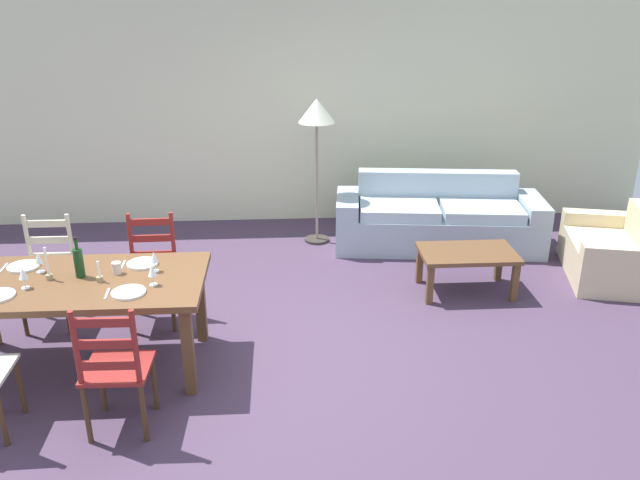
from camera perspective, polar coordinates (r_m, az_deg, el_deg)
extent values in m
cube|color=#47354C|center=(5.23, -5.90, -10.36)|extent=(9.60, 9.60, 0.02)
cube|color=beige|center=(7.86, -5.44, 11.35)|extent=(9.60, 0.16, 2.70)
cube|color=brown|center=(5.04, -21.07, -3.61)|extent=(1.90, 0.96, 0.05)
cube|color=brown|center=(4.69, -11.69, -9.65)|extent=(0.08, 0.08, 0.70)
cube|color=brown|center=(5.35, -10.64, -5.42)|extent=(0.08, 0.08, 0.70)
cylinder|color=#48301C|center=(4.92, -25.20, -11.72)|extent=(0.04, 0.04, 0.43)
cylinder|color=#48301C|center=(4.66, -26.55, -13.97)|extent=(0.04, 0.04, 0.43)
cube|color=maroon|center=(4.43, -17.61, -10.85)|extent=(0.43, 0.41, 0.03)
cylinder|color=#48301C|center=(4.74, -18.93, -12.03)|extent=(0.04, 0.04, 0.43)
cylinder|color=#48301C|center=(4.65, -14.57, -12.20)|extent=(0.04, 0.04, 0.43)
cylinder|color=#48301C|center=(4.47, -20.10, -14.42)|extent=(0.04, 0.04, 0.43)
cylinder|color=#48301C|center=(4.38, -15.47, -14.66)|extent=(0.04, 0.04, 0.43)
cylinder|color=maroon|center=(4.21, -20.97, -8.97)|extent=(0.04, 0.04, 0.50)
cylinder|color=maroon|center=(4.11, -16.15, -9.11)|extent=(0.04, 0.04, 0.50)
cube|color=maroon|center=(4.22, -18.38, -10.57)|extent=(0.38, 0.03, 0.06)
cube|color=maroon|center=(4.15, -18.63, -8.81)|extent=(0.38, 0.03, 0.06)
cube|color=maroon|center=(4.08, -18.88, -6.99)|extent=(0.38, 0.03, 0.06)
cube|color=beige|center=(5.90, -23.14, -3.16)|extent=(0.42, 0.40, 0.03)
cylinder|color=#48301C|center=(5.79, -21.65, -5.92)|extent=(0.04, 0.04, 0.43)
cylinder|color=#48301C|center=(5.92, -24.97, -5.88)|extent=(0.04, 0.04, 0.43)
cylinder|color=#48301C|center=(6.08, -20.73, -4.45)|extent=(0.04, 0.04, 0.43)
cylinder|color=#48301C|center=(6.20, -23.92, -4.44)|extent=(0.04, 0.04, 0.43)
cylinder|color=beige|center=(5.89, -21.36, -0.14)|extent=(0.04, 0.04, 0.50)
cylinder|color=beige|center=(6.02, -24.62, -0.22)|extent=(0.04, 0.04, 0.50)
cube|color=beige|center=(6.00, -22.83, -1.33)|extent=(0.38, 0.02, 0.06)
cube|color=beige|center=(5.95, -23.04, 0.00)|extent=(0.38, 0.02, 0.06)
cube|color=beige|center=(5.90, -23.25, 1.35)|extent=(0.38, 0.02, 0.06)
cube|color=maroon|center=(5.65, -14.79, -3.15)|extent=(0.43, 0.41, 0.03)
cylinder|color=#48301C|center=(5.57, -13.00, -5.99)|extent=(0.04, 0.04, 0.43)
cylinder|color=#48301C|center=(5.64, -16.64, -6.03)|extent=(0.04, 0.04, 0.43)
cylinder|color=#48301C|center=(5.87, -12.59, -4.44)|extent=(0.04, 0.04, 0.43)
cylinder|color=#48301C|center=(5.93, -16.04, -4.51)|extent=(0.04, 0.04, 0.43)
cylinder|color=maroon|center=(5.68, -12.99, 0.02)|extent=(0.04, 0.04, 0.50)
cylinder|color=maroon|center=(5.74, -16.54, -0.09)|extent=(0.04, 0.04, 0.50)
cube|color=maroon|center=(5.75, -14.65, -1.24)|extent=(0.38, 0.03, 0.06)
cube|color=maroon|center=(5.70, -14.80, 0.15)|extent=(0.38, 0.03, 0.06)
cube|color=maroon|center=(5.65, -14.94, 1.57)|extent=(0.38, 0.03, 0.06)
cylinder|color=white|center=(4.69, -16.72, -4.50)|extent=(0.24, 0.24, 0.02)
cube|color=silver|center=(4.73, -18.48, -4.57)|extent=(0.03, 0.17, 0.01)
cylinder|color=white|center=(5.39, -24.94, -2.16)|extent=(0.24, 0.24, 0.02)
cube|color=silver|center=(5.45, -26.40, -2.23)|extent=(0.03, 0.17, 0.01)
cylinder|color=white|center=(5.13, -15.55, -2.04)|extent=(0.24, 0.24, 0.02)
cube|color=silver|center=(5.17, -17.17, -2.12)|extent=(0.02, 0.17, 0.01)
cylinder|color=#143819|center=(5.02, -20.72, -1.95)|extent=(0.07, 0.07, 0.22)
cylinder|color=#143819|center=(4.97, -20.95, -0.36)|extent=(0.02, 0.02, 0.08)
cylinder|color=black|center=(4.95, -21.02, 0.15)|extent=(0.03, 0.03, 0.02)
cylinder|color=white|center=(5.03, -24.80, -3.90)|extent=(0.06, 0.06, 0.01)
cylinder|color=white|center=(5.01, -24.87, -3.51)|extent=(0.01, 0.01, 0.07)
cone|color=white|center=(4.98, -25.01, -2.70)|extent=(0.06, 0.06, 0.08)
cylinder|color=white|center=(4.77, -14.64, -3.89)|extent=(0.06, 0.06, 0.01)
cylinder|color=white|center=(4.75, -14.68, -3.47)|extent=(0.01, 0.01, 0.07)
cone|color=white|center=(4.72, -14.77, -2.62)|extent=(0.06, 0.06, 0.08)
cylinder|color=white|center=(5.26, -23.67, -2.62)|extent=(0.06, 0.06, 0.01)
cylinder|color=white|center=(5.24, -23.73, -2.24)|extent=(0.01, 0.01, 0.07)
cone|color=white|center=(5.21, -23.85, -1.46)|extent=(0.06, 0.06, 0.08)
cylinder|color=white|center=(4.99, -14.48, -2.69)|extent=(0.06, 0.06, 0.01)
cylinder|color=white|center=(4.97, -14.52, -2.29)|extent=(0.01, 0.01, 0.07)
cone|color=white|center=(4.94, -14.61, -1.47)|extent=(0.06, 0.06, 0.08)
cylinder|color=beige|center=(5.02, -17.70, -2.39)|extent=(0.07, 0.07, 0.09)
cylinder|color=#998C66|center=(5.10, -23.01, -3.06)|extent=(0.05, 0.05, 0.04)
cylinder|color=white|center=(5.05, -23.22, -1.74)|extent=(0.02, 0.02, 0.21)
cylinder|color=#998C66|center=(4.93, -19.05, -3.32)|extent=(0.05, 0.05, 0.04)
cylinder|color=white|center=(4.90, -19.17, -2.47)|extent=(0.02, 0.02, 0.12)
cube|color=#9DAEB8|center=(7.31, 10.46, 0.91)|extent=(1.88, 0.99, 0.40)
cube|color=#9DAEB8|center=(7.52, 10.29, 3.15)|extent=(1.81, 0.40, 0.80)
cube|color=#9DAEB8|center=(7.49, 18.26, 1.38)|extent=(0.33, 0.82, 0.58)
cube|color=#9DAEB8|center=(7.21, 2.45, 1.73)|extent=(0.33, 0.82, 0.58)
cube|color=#AFC3CF|center=(7.25, 14.17, 2.61)|extent=(0.93, 0.73, 0.12)
cube|color=#AFC3CF|center=(7.13, 7.06, 2.79)|extent=(0.93, 0.73, 0.12)
cube|color=brown|center=(6.21, 13.04, -1.15)|extent=(0.90, 0.56, 0.04)
cube|color=brown|center=(5.99, 9.79, -3.96)|extent=(0.06, 0.06, 0.38)
cube|color=brown|center=(6.22, 17.00, -3.65)|extent=(0.06, 0.06, 0.38)
cube|color=brown|center=(6.40, 8.89, -2.18)|extent=(0.06, 0.06, 0.38)
cube|color=brown|center=(6.61, 15.68, -1.95)|extent=(0.06, 0.06, 0.38)
cube|color=beige|center=(7.08, 24.44, -1.55)|extent=(0.96, 0.96, 0.38)
cube|color=beige|center=(6.62, 25.48, -2.65)|extent=(0.82, 0.36, 0.52)
cube|color=beige|center=(7.50, 23.68, 0.40)|extent=(0.82, 0.36, 0.52)
cylinder|color=#332D28|center=(7.41, -0.28, 0.05)|extent=(0.28, 0.28, 0.03)
cylinder|color=gray|center=(7.18, -0.29, 5.17)|extent=(0.03, 0.03, 1.35)
cone|color=silver|center=(7.00, -0.30, 11.50)|extent=(0.40, 0.40, 0.26)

